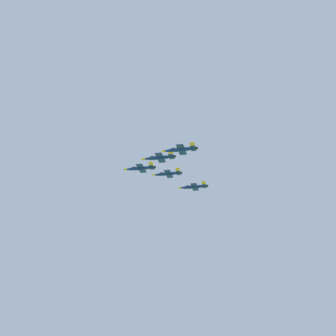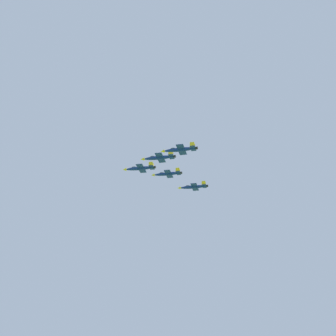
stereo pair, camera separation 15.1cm
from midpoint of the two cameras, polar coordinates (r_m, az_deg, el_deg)
jet_lead at (r=254.74m, az=-3.45°, el=-0.03°), size 11.08×18.36×3.87m
jet_left_wingman at (r=242.23m, az=-1.14°, el=1.27°), size 11.25×18.64×3.93m
jet_right_wingman at (r=261.95m, az=-0.10°, el=-0.70°), size 10.63×17.61×3.71m
jet_left_outer at (r=229.36m, az=1.43°, el=2.26°), size 11.21×18.52×3.90m
jet_right_outer at (r=268.08m, az=3.08°, el=-2.29°), size 10.68×17.71×3.73m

